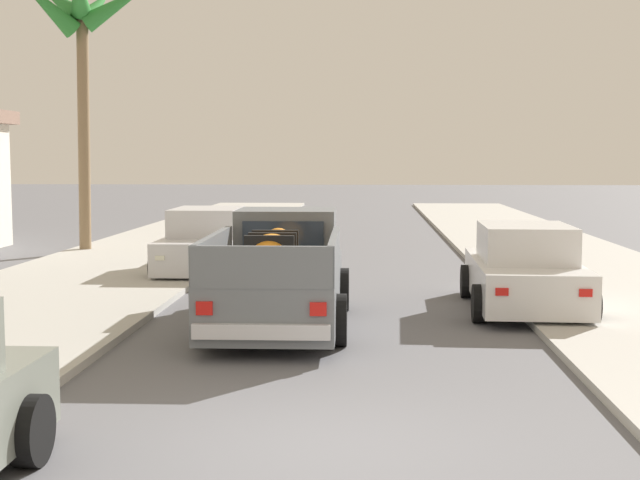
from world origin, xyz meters
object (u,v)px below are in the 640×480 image
Objects in this scene: car_left_near at (207,243)px; palm_tree_left_mid at (81,25)px; car_right_near at (524,271)px; pickup_truck at (280,275)px.

car_left_near is 0.55× the size of palm_tree_left_mid.
palm_tree_left_mid is at bearing 140.89° from car_right_near.
car_right_near is (6.55, -4.59, 0.00)m from car_left_near.
pickup_truck reaches higher than car_left_near.
car_right_near is at bearing 20.68° from pickup_truck.
pickup_truck reaches higher than car_right_near.
car_right_near is (4.21, 1.59, -0.10)m from pickup_truck.
pickup_truck is at bearing -57.57° from palm_tree_left_mid.
palm_tree_left_mid is (-4.24, 4.18, 5.67)m from car_left_near.
pickup_truck is 4.50m from car_right_near.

